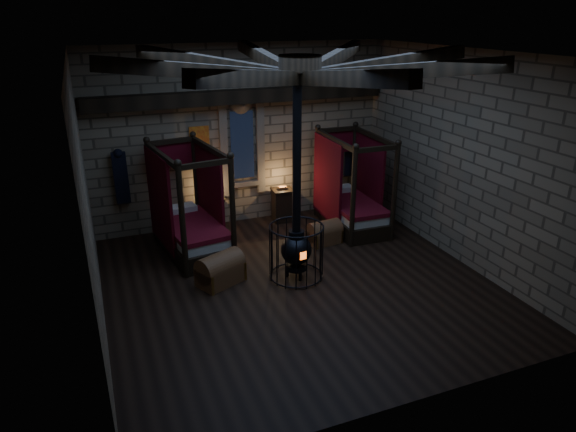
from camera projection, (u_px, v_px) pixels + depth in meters
name	position (u px, v px, depth m)	size (l,w,h in m)	color
room	(298.00, 82.00, 8.46)	(7.02, 7.02, 4.29)	black
bed_left	(191.00, 226.00, 10.94)	(1.43, 2.30, 2.26)	black
bed_right	(351.00, 204.00, 12.24)	(1.19, 2.15, 2.21)	black
trunk_left	(220.00, 270.00, 9.70)	(1.00, 0.84, 0.63)	brown
trunk_right	(324.00, 233.00, 11.41)	(0.78, 0.55, 0.53)	brown
nightstand_left	(212.00, 214.00, 12.04)	(0.57, 0.56, 0.93)	black
nightstand_right	(283.00, 205.00, 12.58)	(0.55, 0.53, 0.88)	black
stove	(296.00, 247.00, 9.78)	(1.05, 1.05, 4.05)	black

